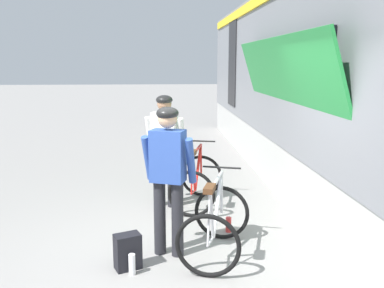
{
  "coord_description": "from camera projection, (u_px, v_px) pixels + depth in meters",
  "views": [
    {
      "loc": [
        -0.33,
        -4.59,
        2.25
      ],
      "look_at": [
        0.12,
        1.55,
        1.05
      ],
      "focal_mm": 39.27,
      "sensor_mm": 36.0,
      "label": 1
    }
  ],
  "objects": [
    {
      "name": "cyclist_far_in_white",
      "position": [
        165.0,
        141.0,
        6.5
      ],
      "size": [
        0.66,
        0.44,
        1.76
      ],
      "color": "#232328",
      "rests_on": "ground"
    },
    {
      "name": "water_bottle_by_the_backpack",
      "position": [
        132.0,
        264.0,
        4.5
      ],
      "size": [
        0.07,
        0.07,
        0.23
      ],
      "primitive_type": "cylinder",
      "color": "silver",
      "rests_on": "ground"
    },
    {
      "name": "backpack_on_platform",
      "position": [
        128.0,
        252.0,
        4.62
      ],
      "size": [
        0.33,
        0.27,
        0.4
      ],
      "primitive_type": "cube",
      "rotation": [
        0.0,
        0.0,
        0.4
      ],
      "color": "black",
      "rests_on": "ground"
    },
    {
      "name": "bicycle_far_red",
      "position": [
        197.0,
        181.0,
        6.62
      ],
      "size": [
        0.94,
        1.21,
        0.99
      ],
      "color": "black",
      "rests_on": "ground"
    },
    {
      "name": "water_bottle_near_the_bikes",
      "position": [
        228.0,
        225.0,
        5.65
      ],
      "size": [
        0.08,
        0.08,
        0.2
      ],
      "primitive_type": "cylinder",
      "color": "red",
      "rests_on": "ground"
    },
    {
      "name": "ground_plane",
      "position": [
        191.0,
        256.0,
        4.95
      ],
      "size": [
        80.0,
        80.0,
        0.0
      ],
      "primitive_type": "plane",
      "color": "gray"
    },
    {
      "name": "cyclist_near_in_blue",
      "position": [
        168.0,
        168.0,
        4.81
      ],
      "size": [
        0.66,
        0.45,
        1.76
      ],
      "color": "#232328",
      "rests_on": "ground"
    },
    {
      "name": "bicycle_near_silver",
      "position": [
        215.0,
        224.0,
        4.88
      ],
      "size": [
        0.98,
        1.23,
        0.99
      ],
      "color": "black",
      "rests_on": "ground"
    }
  ]
}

